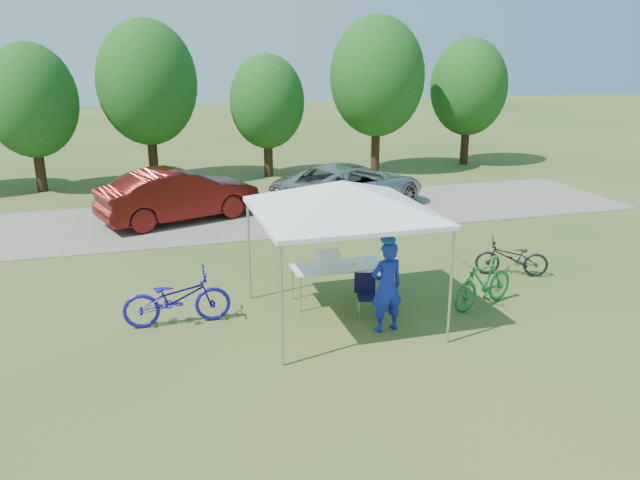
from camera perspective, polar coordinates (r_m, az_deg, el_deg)
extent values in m
plane|color=#2D5119|center=(12.19, 1.93, -7.20)|extent=(100.00, 100.00, 0.00)
cube|color=gray|center=(19.52, -5.37, 2.21)|extent=(24.00, 5.00, 0.02)
cylinder|color=#A5A5AA|center=(10.07, -3.52, -6.13)|extent=(0.05, 0.05, 2.10)
cylinder|color=#A5A5AA|center=(11.06, 11.85, -4.29)|extent=(0.05, 0.05, 2.10)
cylinder|color=#A5A5AA|center=(12.83, -6.50, -1.00)|extent=(0.05, 0.05, 2.10)
cylinder|color=#A5A5AA|center=(13.63, 6.02, 0.10)|extent=(0.05, 0.05, 2.10)
cube|color=white|center=(11.47, 2.04, 2.58)|extent=(3.15, 3.15, 0.08)
pyramid|color=white|center=(11.34, 2.07, 5.46)|extent=(4.53, 4.53, 0.55)
cylinder|color=#382314|center=(24.84, -24.23, 6.06)|extent=(0.36, 0.36, 1.75)
ellipsoid|color=#144711|center=(24.56, -24.92, 11.49)|extent=(3.20, 3.20, 4.00)
cylinder|color=#382314|center=(25.17, -15.02, 7.43)|extent=(0.36, 0.36, 2.03)
ellipsoid|color=#144711|center=(24.87, -15.52, 13.69)|extent=(3.71, 3.71, 4.64)
cylinder|color=#382314|center=(25.49, -4.74, 7.60)|extent=(0.36, 0.36, 1.61)
ellipsoid|color=#144711|center=(25.22, -4.87, 12.50)|extent=(2.94, 2.94, 3.68)
cylinder|color=#382314|center=(26.42, 5.08, 8.47)|extent=(0.36, 0.36, 2.10)
ellipsoid|color=#144711|center=(26.15, 5.25, 14.65)|extent=(3.84, 3.84, 4.80)
cylinder|color=#382314|center=(28.89, 13.09, 8.56)|extent=(0.36, 0.36, 1.82)
ellipsoid|color=#144711|center=(28.64, 13.43, 13.44)|extent=(3.33, 3.33, 4.16)
cube|color=white|center=(12.75, 1.65, -2.45)|extent=(1.87, 0.78, 0.04)
cylinder|color=#A5A5AA|center=(12.36, -1.81, -5.01)|extent=(0.04, 0.04, 0.73)
cylinder|color=#A5A5AA|center=(12.88, 5.85, -4.16)|extent=(0.04, 0.04, 0.73)
cylinder|color=#A5A5AA|center=(12.96, -2.55, -3.94)|extent=(0.04, 0.04, 0.73)
cylinder|color=#A5A5AA|center=(13.45, 4.80, -3.17)|extent=(0.04, 0.04, 0.73)
cube|color=black|center=(12.21, 4.43, -5.21)|extent=(0.51, 0.51, 0.04)
cube|color=black|center=(12.31, 4.12, -3.91)|extent=(0.41, 0.14, 0.42)
cylinder|color=#A5A5AA|center=(12.07, 3.89, -6.52)|extent=(0.02, 0.02, 0.37)
cylinder|color=#A5A5AA|center=(12.20, 5.53, -6.31)|extent=(0.02, 0.02, 0.37)
cylinder|color=#A5A5AA|center=(12.39, 3.30, -5.87)|extent=(0.02, 0.02, 0.37)
cylinder|color=#A5A5AA|center=(12.51, 4.91, -5.67)|extent=(0.02, 0.02, 0.37)
cube|color=white|center=(12.63, 0.72, -1.83)|extent=(0.44, 0.29, 0.29)
cube|color=white|center=(12.58, 0.72, -1.11)|extent=(0.46, 0.31, 0.04)
cylinder|color=yellow|center=(12.78, 3.10, -2.18)|extent=(0.07, 0.07, 0.06)
imported|color=#1424A7|center=(11.45, 6.11, -4.27)|extent=(0.67, 0.49, 1.72)
imported|color=#1C12A1|center=(12.07, -12.95, -5.20)|extent=(2.00, 0.72, 1.05)
imported|color=#1B7933|center=(12.98, 14.71, -3.79)|extent=(1.76, 1.03, 1.02)
imported|color=black|center=(14.92, 17.15, -1.57)|extent=(1.72, 1.19, 0.86)
imported|color=#AEAFAA|center=(20.25, 2.83, 4.99)|extent=(5.82, 4.42, 1.47)
imported|color=#55100E|center=(19.21, -12.72, 4.06)|extent=(5.05, 3.15, 1.57)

